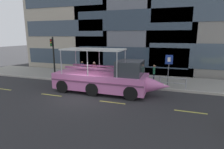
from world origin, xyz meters
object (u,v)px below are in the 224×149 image
(parking_sign, at_px, (169,65))
(pedestrian_mid_right, at_px, (94,69))
(duck_tour_boat, at_px, (107,79))
(pedestrian_mid_left, at_px, (123,71))
(pedestrian_near_stern, at_px, (82,67))
(traffic_light_pole, at_px, (53,53))
(pedestrian_near_bow, at_px, (154,72))

(parking_sign, bearing_deg, pedestrian_mid_right, 179.59)
(parking_sign, relative_size, duck_tour_boat, 0.29)
(duck_tour_boat, xyz_separation_m, pedestrian_mid_left, (0.40, 3.20, 0.02))
(parking_sign, bearing_deg, duck_tour_boat, -147.18)
(parking_sign, xyz_separation_m, pedestrian_near_stern, (-8.59, 1.01, -0.82))
(parking_sign, xyz_separation_m, pedestrian_mid_right, (-6.79, 0.05, -0.72))
(pedestrian_near_stern, bearing_deg, traffic_light_pole, -153.81)
(parking_sign, relative_size, pedestrian_mid_left, 1.67)
(parking_sign, distance_m, pedestrian_near_bow, 1.66)
(pedestrian_near_bow, bearing_deg, pedestrian_near_stern, 178.03)
(pedestrian_mid_right, bearing_deg, pedestrian_mid_left, 5.91)
(traffic_light_pole, height_order, duck_tour_boat, traffic_light_pole)
(parking_sign, distance_m, pedestrian_near_stern, 8.69)
(parking_sign, relative_size, pedestrian_near_stern, 1.66)
(duck_tour_boat, bearing_deg, pedestrian_mid_left, 82.95)
(pedestrian_near_bow, distance_m, pedestrian_mid_right, 5.60)
(pedestrian_mid_left, bearing_deg, pedestrian_near_stern, 171.49)
(parking_sign, bearing_deg, pedestrian_near_stern, 173.29)
(parking_sign, relative_size, pedestrian_near_bow, 1.62)
(pedestrian_mid_left, relative_size, pedestrian_mid_right, 0.90)
(traffic_light_pole, bearing_deg, pedestrian_near_bow, 5.76)
(pedestrian_near_stern, bearing_deg, pedestrian_mid_left, -8.51)
(pedestrian_mid_left, xyz_separation_m, pedestrian_mid_right, (-2.74, -0.28, 0.11))
(duck_tour_boat, distance_m, pedestrian_mid_right, 3.74)
(duck_tour_boat, height_order, pedestrian_mid_right, duck_tour_boat)
(parking_sign, xyz_separation_m, pedestrian_mid_left, (-4.05, 0.33, -0.83))
(duck_tour_boat, bearing_deg, parking_sign, 32.82)
(duck_tour_boat, bearing_deg, pedestrian_near_bow, 48.48)
(pedestrian_near_bow, height_order, pedestrian_mid_left, pedestrian_near_bow)
(duck_tour_boat, relative_size, pedestrian_mid_left, 5.73)
(pedestrian_near_bow, xyz_separation_m, pedestrian_mid_left, (-2.81, -0.43, -0.03))
(pedestrian_mid_left, bearing_deg, pedestrian_mid_right, -174.09)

